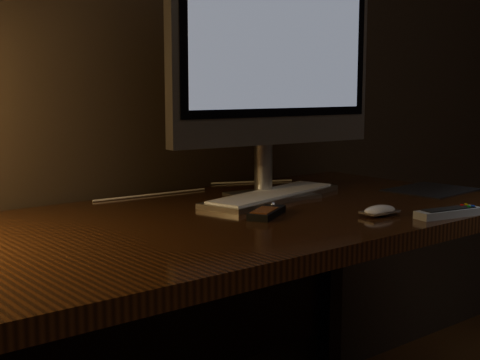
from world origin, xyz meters
TOP-DOWN VIEW (x-y plane):
  - desk at (0.00, 1.93)m, footprint 1.60×0.75m
  - monitor at (0.29, 1.97)m, footprint 0.61×0.20m
  - keyboard at (0.28, 1.95)m, footprint 0.48×0.24m
  - mousepad at (0.72, 1.77)m, footprint 0.25×0.21m
  - mouse at (0.31, 1.63)m, footprint 0.09×0.05m
  - media_remote at (0.11, 1.78)m, footprint 0.14×0.11m
  - tv_remote at (0.43, 1.52)m, footprint 0.18×0.08m
  - cable at (0.22, 2.19)m, footprint 0.63×0.18m

SIDE VIEW (x-z plane):
  - desk at x=0.00m, z-range 0.25..1.00m
  - mousepad at x=0.72m, z-range 0.75..0.75m
  - cable at x=0.22m, z-range 0.75..0.76m
  - mouse at x=0.31m, z-range 0.75..0.77m
  - keyboard at x=0.28m, z-range 0.75..0.77m
  - media_remote at x=0.11m, z-range 0.75..0.77m
  - tv_remote at x=0.43m, z-range 0.75..0.77m
  - monitor at x=0.29m, z-range 0.81..1.45m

